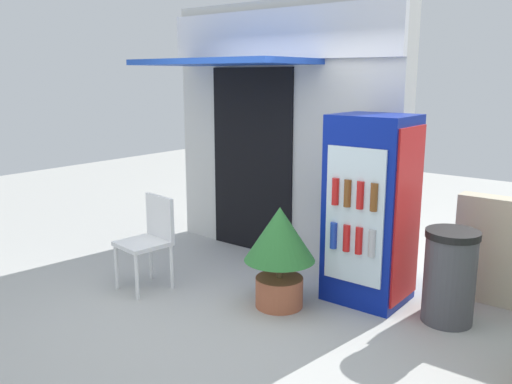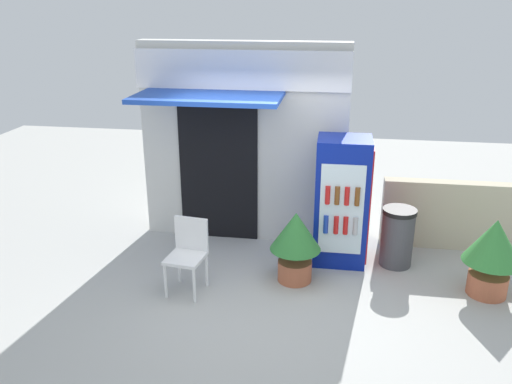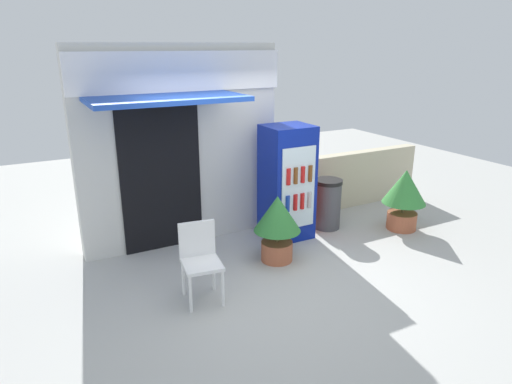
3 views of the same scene
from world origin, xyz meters
name	(u,v)px [view 2 (image 2 of 3)]	position (x,y,z in m)	size (l,w,h in m)	color
ground	(259,294)	(0.00, 0.00, 0.00)	(16.00, 16.00, 0.00)	#B2B2AD
storefront_building	(242,139)	(-0.50, 1.67, 1.51)	(2.95, 1.29, 2.87)	silver
drink_cooler	(342,201)	(0.96, 1.07, 0.86)	(0.71, 0.67, 1.73)	navy
plastic_chair	(188,250)	(-0.87, 0.02, 0.53)	(0.48, 0.50, 0.91)	white
potted_plant_near_shop	(296,239)	(0.40, 0.43, 0.57)	(0.64, 0.64, 0.93)	#AD5B3D
potted_plant_curbside	(493,250)	(2.74, 0.44, 0.60)	(0.68, 0.68, 0.98)	#AD5B3D
trash_bin	(397,237)	(1.71, 1.06, 0.41)	(0.45, 0.45, 0.81)	#47474C
stone_boundary_wall	(476,216)	(2.86, 1.73, 0.50)	(2.63, 0.21, 0.99)	beige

